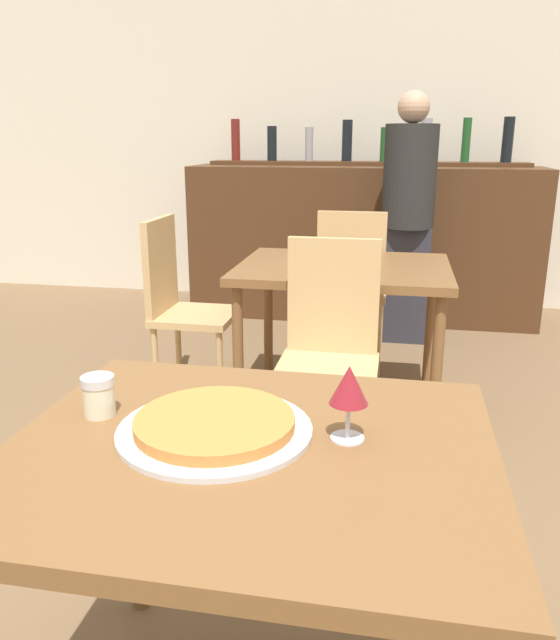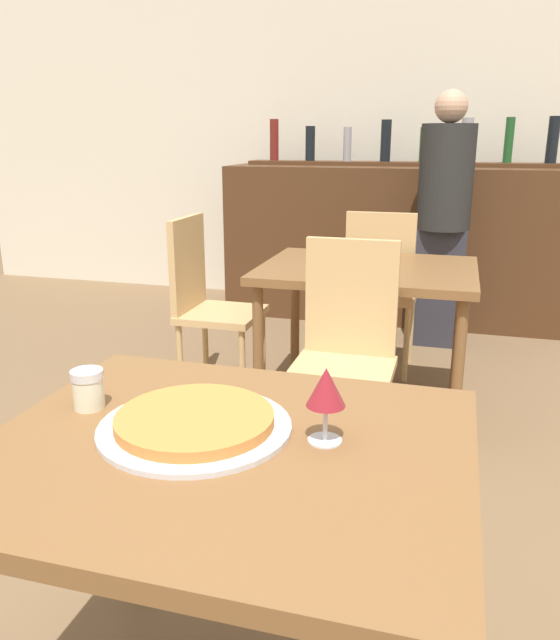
# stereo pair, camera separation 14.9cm
# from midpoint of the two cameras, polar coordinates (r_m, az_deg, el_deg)

# --- Properties ---
(wall_back) EXTENTS (8.00, 0.05, 2.80)m
(wall_back) POSITION_cam_midpoint_polar(r_m,az_deg,el_deg) (5.28, 7.34, 16.80)
(wall_back) COLOR silver
(wall_back) RESTS_ON ground_plane
(dining_table_near) EXTENTS (0.98, 0.83, 0.76)m
(dining_table_near) POSITION_cam_midpoint_polar(r_m,az_deg,el_deg) (1.32, -6.10, -14.75)
(dining_table_near) COLOR brown
(dining_table_near) RESTS_ON ground_plane
(dining_table_far) EXTENTS (1.01, 0.80, 0.76)m
(dining_table_far) POSITION_cam_midpoint_polar(r_m,az_deg,el_deg) (3.05, 4.42, 3.40)
(dining_table_far) COLOR brown
(dining_table_far) RESTS_ON ground_plane
(bar_counter) EXTENTS (2.60, 0.56, 1.14)m
(bar_counter) POSITION_cam_midpoint_polar(r_m,az_deg,el_deg) (4.84, 6.59, 7.01)
(bar_counter) COLOR #4C2D19
(bar_counter) RESTS_ON ground_plane
(bar_back_shelf) EXTENTS (2.39, 0.24, 0.35)m
(bar_back_shelf) POSITION_cam_midpoint_polar(r_m,az_deg,el_deg) (4.91, 7.33, 14.81)
(bar_back_shelf) COLOR #4C2D19
(bar_back_shelf) RESTS_ON bar_counter
(chair_far_side_front) EXTENTS (0.40, 0.40, 0.96)m
(chair_far_side_front) POSITION_cam_midpoint_polar(r_m,az_deg,el_deg) (2.54, 2.91, -2.05)
(chair_far_side_front) COLOR tan
(chair_far_side_front) RESTS_ON ground_plane
(chair_far_side_back) EXTENTS (0.40, 0.40, 0.96)m
(chair_far_side_back) POSITION_cam_midpoint_polar(r_m,az_deg,el_deg) (3.63, 5.40, 3.54)
(chair_far_side_back) COLOR tan
(chair_far_side_back) RESTS_ON ground_plane
(chair_far_side_left) EXTENTS (0.40, 0.40, 0.96)m
(chair_far_side_left) POSITION_cam_midpoint_polar(r_m,az_deg,el_deg) (3.28, -10.42, 1.94)
(chair_far_side_left) COLOR tan
(chair_far_side_left) RESTS_ON ground_plane
(pizza_tray) EXTENTS (0.41, 0.41, 0.04)m
(pizza_tray) POSITION_cam_midpoint_polar(r_m,az_deg,el_deg) (1.33, -9.22, -9.57)
(pizza_tray) COLOR silver
(pizza_tray) RESTS_ON dining_table_near
(cheese_shaker) EXTENTS (0.07, 0.07, 0.09)m
(cheese_shaker) POSITION_cam_midpoint_polar(r_m,az_deg,el_deg) (1.46, -19.10, -6.59)
(cheese_shaker) COLOR beige
(cheese_shaker) RESTS_ON dining_table_near
(person_standing) EXTENTS (0.34, 0.34, 1.63)m
(person_standing) POSITION_cam_midpoint_polar(r_m,az_deg,el_deg) (4.21, 10.61, 9.72)
(person_standing) COLOR #2D2D38
(person_standing) RESTS_ON ground_plane
(wine_glass) EXTENTS (0.08, 0.08, 0.16)m
(wine_glass) POSITION_cam_midpoint_polar(r_m,az_deg,el_deg) (1.25, 2.94, -6.22)
(wine_glass) COLOR silver
(wine_glass) RESTS_ON dining_table_near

